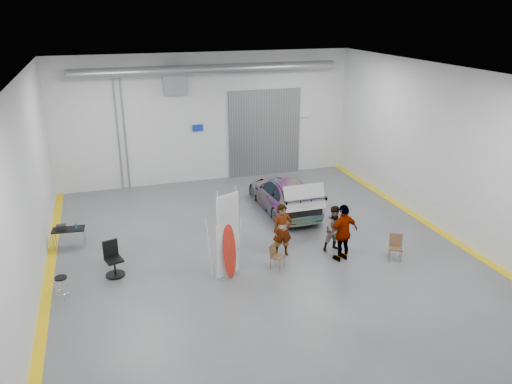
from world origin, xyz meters
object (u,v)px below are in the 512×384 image
object	(u,v)px
person_a	(282,230)
shop_stool	(62,288)
folding_chair_far	(395,253)
surfboard_display	(226,243)
work_table	(66,229)
person_b	(335,229)
office_chair	(114,261)
folding_chair_near	(277,261)
person_c	(343,233)
sedan_car	(284,194)

from	to	relation	value
person_a	shop_stool	distance (m)	7.00
folding_chair_far	person_a	bearing A→B (deg)	-175.72
surfboard_display	work_table	bearing A→B (deg)	118.64
person_b	office_chair	bearing A→B (deg)	176.70
person_b	folding_chair_near	bearing A→B (deg)	-164.61
surfboard_display	person_b	bearing A→B (deg)	-13.55
person_b	person_a	bearing A→B (deg)	173.59
surfboard_display	folding_chair_near	distance (m)	1.94
person_b	person_c	xyz separation A→B (m)	(-0.05, -0.69, 0.17)
person_c	surfboard_display	size ratio (longest dim) A/B	0.67
person_a	work_table	bearing A→B (deg)	161.42
folding_chair_far	office_chair	bearing A→B (deg)	-163.62
surfboard_display	folding_chair_far	bearing A→B (deg)	-29.07
shop_stool	surfboard_display	bearing A→B (deg)	-3.57
person_a	office_chair	distance (m)	5.48
sedan_car	person_a	world-z (taller)	person_a
person_a	surfboard_display	world-z (taller)	surfboard_display
sedan_car	surfboard_display	distance (m)	5.91
work_table	office_chair	bearing A→B (deg)	-59.78
person_c	folding_chair_near	world-z (taller)	person_c
person_b	surfboard_display	size ratio (longest dim) A/B	0.56
person_b	shop_stool	distance (m)	8.79
folding_chair_near	sedan_car	bearing A→B (deg)	22.24
shop_stool	office_chair	xyz separation A→B (m)	(1.50, 0.95, 0.14)
sedan_car	person_a	xyz separation A→B (m)	(-1.48, -3.70, 0.23)
person_b	office_chair	distance (m)	7.31
person_a	person_c	size ratio (longest dim) A/B	0.93
sedan_car	work_table	size ratio (longest dim) A/B	4.17
person_a	person_b	distance (m)	1.84
folding_chair_far	shop_stool	size ratio (longest dim) A/B	1.25
folding_chair_near	folding_chair_far	size ratio (longest dim) A/B	0.93
person_c	folding_chair_far	distance (m)	1.88
person_a	person_c	bearing A→B (deg)	-24.06
person_a	office_chair	world-z (taller)	person_a
person_b	office_chair	world-z (taller)	person_b
person_b	work_table	xyz separation A→B (m)	(-8.73, 3.07, -0.13)
person_c	surfboard_display	bearing A→B (deg)	-13.54
person_b	work_table	distance (m)	9.26
person_a	folding_chair_far	world-z (taller)	person_a
sedan_car	person_c	distance (m)	4.65
person_a	surfboard_display	bearing A→B (deg)	-153.60
person_a	person_b	bearing A→B (deg)	-3.97
person_a	work_table	size ratio (longest dim) A/B	1.61
person_c	folding_chair_far	bearing A→B (deg)	147.45
sedan_car	shop_stool	distance (m)	9.47
person_c	person_b	bearing A→B (deg)	-107.66
person_b	folding_chair_far	size ratio (longest dim) A/B	1.86
person_a	folding_chair_near	size ratio (longest dim) A/B	2.23
person_a	office_chair	xyz separation A→B (m)	(-5.46, 0.33, -0.42)
shop_stool	work_table	size ratio (longest dim) A/B	0.62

